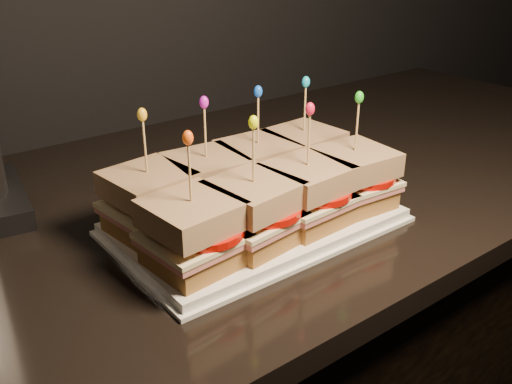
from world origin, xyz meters
TOP-DOWN VIEW (x-y plane):
  - granite_slab at (-0.01, 1.64)m, footprint 2.22×0.74m
  - platter at (0.10, 1.50)m, footprint 0.37×0.23m
  - platter_rim at (0.10, 1.50)m, footprint 0.38×0.24m
  - sandwich_0_bread_bot at (-0.03, 1.55)m, footprint 0.11×0.11m
  - sandwich_0_ham at (-0.03, 1.55)m, footprint 0.12×0.11m
  - sandwich_0_cheese at (-0.03, 1.55)m, footprint 0.12×0.12m
  - sandwich_0_tomato at (-0.02, 1.55)m, footprint 0.10×0.10m
  - sandwich_0_bread_top at (-0.03, 1.55)m, footprint 0.11×0.11m
  - sandwich_0_pick at (-0.03, 1.55)m, footprint 0.00×0.00m
  - sandwich_0_frill at (-0.03, 1.55)m, footprint 0.01×0.01m
  - sandwich_1_bread_bot at (0.06, 1.55)m, footprint 0.10×0.10m
  - sandwich_1_ham at (0.06, 1.55)m, footprint 0.11×0.11m
  - sandwich_1_cheese at (0.06, 1.55)m, footprint 0.12×0.11m
  - sandwich_1_tomato at (0.07, 1.55)m, footprint 0.10×0.10m
  - sandwich_1_bread_top at (0.06, 1.55)m, footprint 0.11×0.11m
  - sandwich_1_pick at (0.06, 1.55)m, footprint 0.00×0.00m
  - sandwich_1_frill at (0.06, 1.55)m, footprint 0.01×0.01m
  - sandwich_2_bread_bot at (0.15, 1.55)m, footprint 0.10×0.10m
  - sandwich_2_ham at (0.15, 1.55)m, footprint 0.11×0.10m
  - sandwich_2_cheese at (0.15, 1.55)m, footprint 0.11×0.11m
  - sandwich_2_tomato at (0.16, 1.55)m, footprint 0.10×0.10m
  - sandwich_2_bread_top at (0.15, 1.55)m, footprint 0.10×0.10m
  - sandwich_2_pick at (0.15, 1.55)m, footprint 0.00×0.00m
  - sandwich_2_frill at (0.15, 1.55)m, footprint 0.01×0.01m
  - sandwich_3_bread_bot at (0.24, 1.55)m, footprint 0.10×0.10m
  - sandwich_3_ham at (0.24, 1.55)m, footprint 0.11×0.11m
  - sandwich_3_cheese at (0.24, 1.55)m, footprint 0.11×0.11m
  - sandwich_3_tomato at (0.25, 1.55)m, footprint 0.10×0.10m
  - sandwich_3_bread_top at (0.24, 1.55)m, footprint 0.10×0.10m
  - sandwich_3_pick at (0.24, 1.55)m, footprint 0.00×0.00m
  - sandwich_3_frill at (0.24, 1.55)m, footprint 0.01×0.01m
  - sandwich_4_bread_bot at (-0.03, 1.45)m, footprint 0.10×0.10m
  - sandwich_4_ham at (-0.03, 1.45)m, footprint 0.11×0.11m
  - sandwich_4_cheese at (-0.03, 1.45)m, footprint 0.12×0.11m
  - sandwich_4_tomato at (-0.02, 1.44)m, footprint 0.10×0.10m
  - sandwich_4_bread_top at (-0.03, 1.45)m, footprint 0.11×0.11m
  - sandwich_4_pick at (-0.03, 1.45)m, footprint 0.00×0.00m
  - sandwich_4_frill at (-0.03, 1.45)m, footprint 0.01×0.01m
  - sandwich_5_bread_bot at (0.06, 1.45)m, footprint 0.11×0.11m
  - sandwich_5_ham at (0.06, 1.45)m, footprint 0.12×0.11m
  - sandwich_5_cheese at (0.06, 1.45)m, footprint 0.12×0.12m
  - sandwich_5_tomato at (0.07, 1.44)m, footprint 0.10×0.10m
  - sandwich_5_bread_top at (0.06, 1.45)m, footprint 0.11×0.11m
  - sandwich_5_pick at (0.06, 1.45)m, footprint 0.00×0.00m
  - sandwich_5_frill at (0.06, 1.45)m, footprint 0.01×0.01m
  - sandwich_6_bread_bot at (0.15, 1.45)m, footprint 0.10×0.10m
  - sandwich_6_ham at (0.15, 1.45)m, footprint 0.11×0.11m
  - sandwich_6_cheese at (0.15, 1.45)m, footprint 0.11×0.11m
  - sandwich_6_tomato at (0.16, 1.44)m, footprint 0.10×0.10m
  - sandwich_6_bread_top at (0.15, 1.45)m, footprint 0.10×0.10m
  - sandwich_6_pick at (0.15, 1.45)m, footprint 0.00×0.00m
  - sandwich_6_frill at (0.15, 1.45)m, footprint 0.01×0.01m
  - sandwich_7_bread_bot at (0.24, 1.45)m, footprint 0.10×0.10m
  - sandwich_7_ham at (0.24, 1.45)m, footprint 0.11×0.11m
  - sandwich_7_cheese at (0.24, 1.45)m, footprint 0.11×0.11m
  - sandwich_7_tomato at (0.25, 1.44)m, footprint 0.10×0.10m
  - sandwich_7_bread_top at (0.24, 1.45)m, footprint 0.10×0.10m
  - sandwich_7_pick at (0.24, 1.45)m, footprint 0.00×0.00m
  - sandwich_7_frill at (0.24, 1.45)m, footprint 0.01×0.01m

SIDE VIEW (x-z plane):
  - granite_slab at x=-0.01m, z-range 0.90..0.93m
  - platter_rim at x=0.10m, z-range 0.93..0.94m
  - platter at x=0.10m, z-range 0.93..0.95m
  - sandwich_0_bread_bot at x=-0.03m, z-range 0.95..0.98m
  - sandwich_1_bread_bot at x=0.06m, z-range 0.95..0.98m
  - sandwich_2_bread_bot at x=0.15m, z-range 0.95..0.98m
  - sandwich_3_bread_bot at x=0.24m, z-range 0.95..0.98m
  - sandwich_4_bread_bot at x=-0.03m, z-range 0.95..0.98m
  - sandwich_5_bread_bot at x=0.06m, z-range 0.95..0.98m
  - sandwich_6_bread_bot at x=0.15m, z-range 0.95..0.98m
  - sandwich_7_bread_bot at x=0.24m, z-range 0.95..0.98m
  - sandwich_0_ham at x=-0.03m, z-range 0.98..0.99m
  - sandwich_1_ham at x=0.06m, z-range 0.98..0.99m
  - sandwich_2_ham at x=0.15m, z-range 0.98..0.99m
  - sandwich_3_ham at x=0.24m, z-range 0.98..0.99m
  - sandwich_4_ham at x=-0.03m, z-range 0.98..0.99m
  - sandwich_5_ham at x=0.06m, z-range 0.98..0.99m
  - sandwich_6_ham at x=0.15m, z-range 0.98..0.99m
  - sandwich_7_ham at x=0.24m, z-range 0.98..0.99m
  - sandwich_0_cheese at x=-0.03m, z-range 0.99..0.99m
  - sandwich_1_cheese at x=0.06m, z-range 0.99..0.99m
  - sandwich_2_cheese at x=0.15m, z-range 0.99..0.99m
  - sandwich_3_cheese at x=0.24m, z-range 0.99..0.99m
  - sandwich_4_cheese at x=-0.03m, z-range 0.99..0.99m
  - sandwich_5_cheese at x=0.06m, z-range 0.99..0.99m
  - sandwich_6_cheese at x=0.15m, z-range 0.99..0.99m
  - sandwich_7_cheese at x=0.24m, z-range 0.99..0.99m
  - sandwich_0_tomato at x=-0.02m, z-range 0.99..1.00m
  - sandwich_1_tomato at x=0.07m, z-range 0.99..1.00m
  - sandwich_2_tomato at x=0.16m, z-range 0.99..1.00m
  - sandwich_3_tomato at x=0.25m, z-range 0.99..1.00m
  - sandwich_4_tomato at x=-0.02m, z-range 0.99..1.00m
  - sandwich_5_tomato at x=0.07m, z-range 0.99..1.00m
  - sandwich_6_tomato at x=0.16m, z-range 0.99..1.00m
  - sandwich_7_tomato at x=0.25m, z-range 0.99..1.00m
  - sandwich_0_bread_top at x=-0.03m, z-range 1.00..1.03m
  - sandwich_1_bread_top at x=0.06m, z-range 1.00..1.03m
  - sandwich_2_bread_top at x=0.15m, z-range 1.00..1.03m
  - sandwich_3_bread_top at x=0.24m, z-range 1.00..1.03m
  - sandwich_4_bread_top at x=-0.03m, z-range 1.00..1.03m
  - sandwich_5_bread_top at x=0.06m, z-range 1.00..1.03m
  - sandwich_6_bread_top at x=0.15m, z-range 1.00..1.03m
  - sandwich_7_bread_top at x=0.24m, z-range 1.00..1.03m
  - sandwich_0_pick at x=-0.03m, z-range 1.02..1.11m
  - sandwich_1_pick at x=0.06m, z-range 1.02..1.11m
  - sandwich_2_pick at x=0.15m, z-range 1.02..1.11m
  - sandwich_3_pick at x=0.24m, z-range 1.02..1.11m
  - sandwich_4_pick at x=-0.03m, z-range 1.02..1.11m
  - sandwich_5_pick at x=0.06m, z-range 1.02..1.11m
  - sandwich_6_pick at x=0.15m, z-range 1.02..1.11m
  - sandwich_7_pick at x=0.24m, z-range 1.02..1.11m
  - sandwich_0_frill at x=-0.03m, z-range 1.10..1.12m
  - sandwich_1_frill at x=0.06m, z-range 1.10..1.12m
  - sandwich_2_frill at x=0.15m, z-range 1.10..1.12m
  - sandwich_3_frill at x=0.24m, z-range 1.10..1.12m
  - sandwich_4_frill at x=-0.03m, z-range 1.10..1.12m
  - sandwich_5_frill at x=0.06m, z-range 1.10..1.12m
  - sandwich_6_frill at x=0.15m, z-range 1.10..1.12m
  - sandwich_7_frill at x=0.24m, z-range 1.10..1.12m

